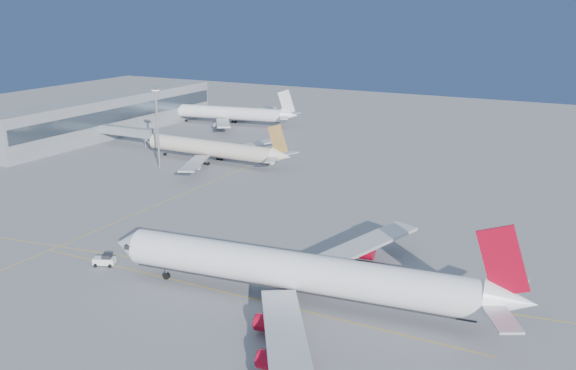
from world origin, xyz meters
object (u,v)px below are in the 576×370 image
object	(u,v)px
airliner_virgin	(303,273)
airliner_third	(231,113)
pushback_tug	(105,260)
airliner_etihad	(214,149)
light_mast	(157,122)

from	to	relation	value
airliner_virgin	airliner_third	world-z (taller)	airliner_virgin
airliner_third	pushback_tug	world-z (taller)	airliner_third
airliner_virgin	airliner_etihad	size ratio (longest dim) A/B	1.32
airliner_third	pushback_tug	xyz separation A→B (m)	(59.17, -138.50, -3.74)
airliner_virgin	light_mast	size ratio (longest dim) A/B	3.02
airliner_etihad	pushback_tug	world-z (taller)	airliner_etihad
pushback_tug	light_mast	xyz separation A→B (m)	(-39.05, 65.84, 13.56)
airliner_virgin	light_mast	distance (m)	102.47
airliner_etihad	airliner_third	bearing A→B (deg)	119.75
airliner_etihad	airliner_virgin	bearing A→B (deg)	-45.72
light_mast	airliner_etihad	bearing A→B (deg)	51.37
light_mast	airliner_third	bearing A→B (deg)	105.48
airliner_third	light_mast	world-z (taller)	light_mast
airliner_virgin	pushback_tug	bearing A→B (deg)	178.46
airliner_etihad	light_mast	bearing A→B (deg)	-126.72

